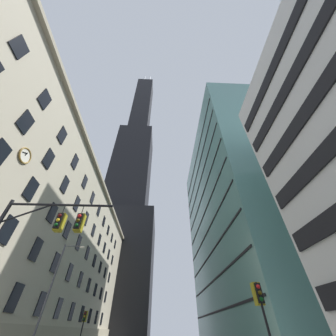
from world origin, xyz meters
The scene contains 7 objects.
station_building centered at (-17.58, 27.61, 13.35)m, with size 13.83×67.24×26.74m.
dark_skyscraper centered at (-14.41, 71.08, 55.78)m, with size 27.46×27.46×185.46m.
glass_office_midrise centered at (18.93, 27.83, 20.88)m, with size 15.97×36.05×41.76m.
traffic_signal_mast centered at (-4.67, 2.32, 5.47)m, with size 6.31×0.63×7.57m.
traffic_light_near_right centered at (7.40, 3.72, 2.99)m, with size 0.40×0.63×3.56m.
traffic_light_far_left centered at (-6.56, 20.58, 2.86)m, with size 0.40×0.63×3.41m.
street_lamppost centered at (-7.70, 12.79, 5.14)m, with size 2.22×0.32×8.51m.
Camera 1 is at (2.08, -8.11, 1.62)m, focal length 20.19 mm.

